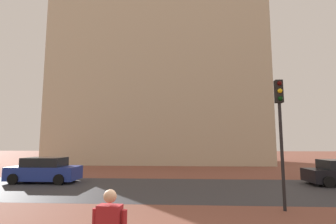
% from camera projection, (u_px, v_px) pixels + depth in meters
% --- Properties ---
extents(ground_plane, '(120.00, 120.00, 0.00)m').
position_uv_depth(ground_plane, '(171.00, 185.00, 14.91)').
color(ground_plane, brown).
extents(street_asphalt_strip, '(120.00, 7.39, 0.00)m').
position_uv_depth(street_asphalt_strip, '(170.00, 188.00, 13.91)').
color(street_asphalt_strip, '#38383D').
rests_on(street_asphalt_strip, ground_plane).
extents(landmark_building, '(26.04, 11.79, 40.50)m').
position_uv_depth(landmark_building, '(161.00, 72.00, 34.14)').
color(landmark_building, beige).
rests_on(landmark_building, ground_plane).
extents(car_blue, '(4.29, 2.04, 1.56)m').
position_uv_depth(car_blue, '(44.00, 170.00, 16.06)').
color(car_blue, '#23389E').
rests_on(car_blue, ground_plane).
extents(traffic_light_pole, '(0.28, 0.34, 4.94)m').
position_uv_depth(traffic_light_pole, '(280.00, 118.00, 9.73)').
color(traffic_light_pole, black).
rests_on(traffic_light_pole, ground_plane).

